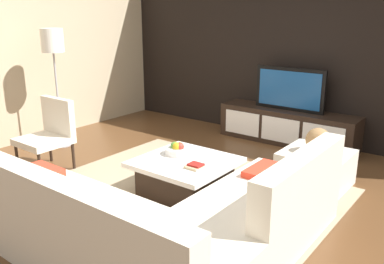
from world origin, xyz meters
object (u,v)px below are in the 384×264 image
(television, at_px, (290,89))
(coffee_table, at_px, (185,176))
(floor_lamp, at_px, (53,49))
(media_console, at_px, (287,126))
(sectional_couch, at_px, (166,223))
(accent_chair_near, at_px, (50,130))
(book_stack, at_px, (195,166))
(decorative_ball, at_px, (318,140))
(fruit_bowl, at_px, (178,149))
(ottoman, at_px, (315,169))

(television, relative_size, coffee_table, 1.09)
(television, bearing_deg, floor_lamp, -140.48)
(media_console, height_order, television, television)
(sectional_couch, distance_m, accent_chair_near, 2.45)
(accent_chair_near, bearing_deg, book_stack, -0.27)
(floor_lamp, bearing_deg, accent_chair_near, -41.76)
(floor_lamp, height_order, decorative_ball, floor_lamp)
(media_console, relative_size, fruit_bowl, 7.29)
(ottoman, xyz_separation_m, book_stack, (-0.80, -1.16, 0.20))
(media_console, distance_m, book_stack, 2.43)
(coffee_table, height_order, fruit_bowl, fruit_bowl)
(ottoman, bearing_deg, fruit_bowl, -142.00)
(television, xyz_separation_m, floor_lamp, (-2.55, -2.11, 0.58))
(floor_lamp, relative_size, book_stack, 10.32)
(floor_lamp, bearing_deg, television, 39.52)
(floor_lamp, xyz_separation_m, ottoman, (3.48, 0.85, -1.19))
(accent_chair_near, bearing_deg, ottoman, 18.82)
(television, bearing_deg, ottoman, -53.68)
(accent_chair_near, distance_m, ottoman, 3.16)
(television, xyz_separation_m, sectional_couch, (0.50, -3.29, -0.53))
(coffee_table, relative_size, ottoman, 1.36)
(coffee_table, distance_m, floor_lamp, 2.73)
(fruit_bowl, bearing_deg, floor_lamp, 177.70)
(fruit_bowl, distance_m, decorative_ball, 1.53)
(accent_chair_near, height_order, ottoman, accent_chair_near)
(sectional_couch, height_order, book_stack, sectional_couch)
(television, bearing_deg, coffee_table, -92.49)
(media_console, bearing_deg, decorative_ball, -53.67)
(coffee_table, distance_m, fruit_bowl, 0.31)
(accent_chair_near, bearing_deg, floor_lamp, 129.42)
(ottoman, bearing_deg, floor_lamp, -166.27)
(fruit_bowl, xyz_separation_m, book_stack, (0.40, -0.22, -0.03))
(accent_chair_near, relative_size, decorative_ball, 3.22)
(media_console, height_order, fruit_bowl, fruit_bowl)
(sectional_couch, height_order, floor_lamp, floor_lamp)
(television, bearing_deg, accent_chair_near, -124.50)
(media_console, distance_m, television, 0.56)
(sectional_couch, height_order, decorative_ball, sectional_couch)
(coffee_table, xyz_separation_m, fruit_bowl, (-0.18, 0.10, 0.23))
(accent_chair_near, relative_size, book_stack, 5.40)
(television, xyz_separation_m, coffee_table, (-0.10, -2.30, -0.61))
(media_console, distance_m, decorative_ball, 1.59)
(accent_chair_near, distance_m, floor_lamp, 1.29)
(coffee_table, relative_size, fruit_bowl, 3.40)
(ottoman, bearing_deg, accent_chair_near, -152.37)
(ottoman, height_order, fruit_bowl, fruit_bowl)
(fruit_bowl, bearing_deg, sectional_couch, -54.58)
(fruit_bowl, bearing_deg, television, 82.71)
(sectional_couch, xyz_separation_m, accent_chair_near, (-2.37, 0.58, 0.21))
(television, relative_size, floor_lamp, 0.63)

